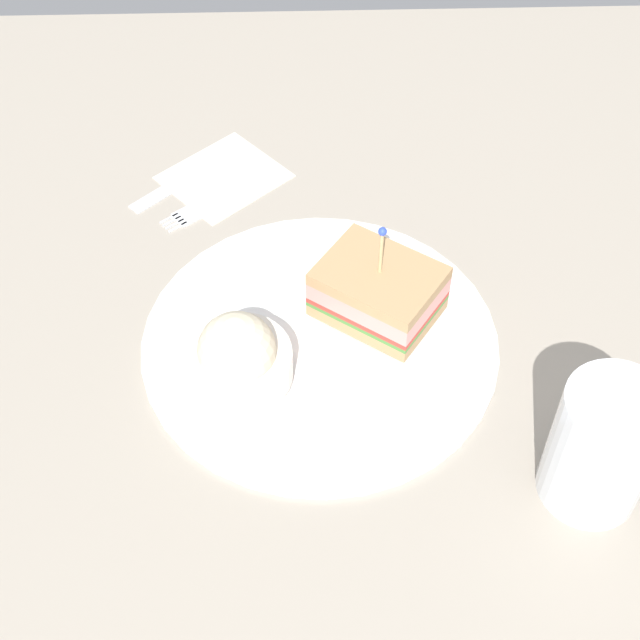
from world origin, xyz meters
The scene contains 8 objects.
ground_plane centered at (0.00, 0.00, -1.00)cm, with size 103.06×103.06×2.00cm, color #9E9384.
plate centered at (0.00, 0.00, 0.46)cm, with size 29.39×29.39×0.92cm, color white.
sandwich_half_center centered at (2.67, -4.86, 3.30)cm, with size 11.39×11.92×9.45cm.
coleslaw_bowl centered at (-3.82, 6.48, 3.20)cm, with size 8.51×8.51×6.13cm.
drink_glass centered at (-14.13, -18.99, 4.88)cm, with size 7.28×7.28×10.48cm.
napkin centered at (21.30, 8.76, 0.07)cm, with size 10.45×9.41×0.15cm, color beige.
fork centered at (17.01, 10.35, 0.18)cm, with size 8.18×10.24×0.35cm.
knife centered at (20.77, 12.84, 0.18)cm, with size 10.23×10.68×0.35cm.
Camera 1 is at (-47.83, 1.43, 58.24)cm, focal length 51.18 mm.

